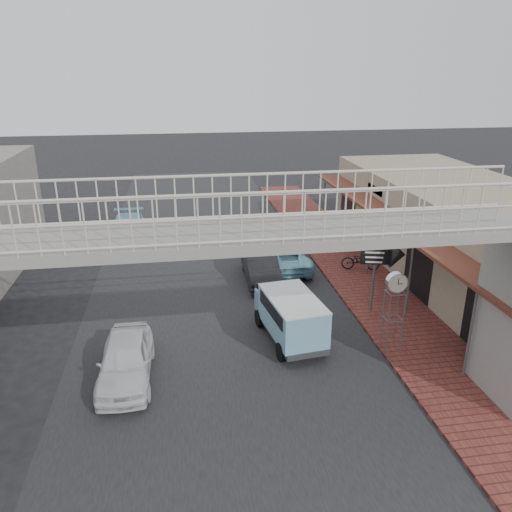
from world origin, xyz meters
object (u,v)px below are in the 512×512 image
object	(u,v)px
white_hatchback	(126,360)
angkot_far	(128,230)
angkot_van	(290,312)
motorcycle_far	(310,238)
street_clock	(396,286)
arrow_sign	(395,255)
dark_sedan	(261,267)
angkot_curb	(282,255)
motorcycle_near	(361,260)

from	to	relation	value
white_hatchback	angkot_far	size ratio (longest dim) A/B	0.80
angkot_van	angkot_far	bearing A→B (deg)	111.24
white_hatchback	motorcycle_far	world-z (taller)	white_hatchback
street_clock	arrow_sign	distance (m)	2.79
white_hatchback	angkot_van	world-z (taller)	angkot_van
dark_sedan	motorcycle_far	world-z (taller)	dark_sedan
motorcycle_far	arrow_sign	world-z (taller)	arrow_sign
angkot_curb	angkot_far	distance (m)	8.74
angkot_far	street_clock	bearing A→B (deg)	-55.08
white_hatchback	angkot_curb	world-z (taller)	white_hatchback
street_clock	dark_sedan	bearing A→B (deg)	116.85
angkot_far	motorcycle_near	distance (m)	12.23
arrow_sign	angkot_far	bearing A→B (deg)	151.00
dark_sedan	street_clock	bearing A→B (deg)	-62.80
angkot_far	angkot_van	world-z (taller)	angkot_van
motorcycle_near	motorcycle_far	xyz separation A→B (m)	(-1.46, 3.32, 0.02)
white_hatchback	angkot_curb	bearing A→B (deg)	52.22
dark_sedan	street_clock	world-z (taller)	street_clock
motorcycle_near	arrow_sign	world-z (taller)	arrow_sign
angkot_curb	motorcycle_near	world-z (taller)	angkot_curb
arrow_sign	street_clock	bearing A→B (deg)	-98.04
dark_sedan	angkot_van	distance (m)	5.25
angkot_van	street_clock	xyz separation A→B (m)	(3.06, -1.22, 1.27)
angkot_van	street_clock	bearing A→B (deg)	-29.35
motorcycle_near	street_clock	size ratio (longest dim) A/B	0.64
angkot_van	motorcycle_far	size ratio (longest dim) A/B	2.29
dark_sedan	street_clock	distance (m)	7.39
white_hatchback	angkot_far	xyz separation A→B (m)	(-0.96, 12.78, 0.04)
white_hatchback	dark_sedan	xyz separation A→B (m)	(5.17, 6.66, -0.01)
dark_sedan	arrow_sign	world-z (taller)	arrow_sign
motorcycle_near	street_clock	world-z (taller)	street_clock
white_hatchback	motorcycle_near	distance (m)	12.02
motorcycle_near	motorcycle_far	world-z (taller)	motorcycle_far
angkot_far	street_clock	distance (m)	15.72
angkot_curb	arrow_sign	xyz separation A→B (m)	(3.05, -5.25, 1.75)
white_hatchback	motorcycle_near	bearing A→B (deg)	36.05
angkot_curb	motorcycle_near	xyz separation A→B (m)	(3.42, -1.07, -0.06)
angkot_far	angkot_van	size ratio (longest dim) A/B	1.31
dark_sedan	angkot_far	xyz separation A→B (m)	(-6.13, 6.12, 0.05)
white_hatchback	motorcycle_far	distance (m)	13.24
angkot_far	motorcycle_far	distance (m)	9.63
dark_sedan	motorcycle_far	bearing A→B (deg)	49.77
street_clock	motorcycle_far	bearing A→B (deg)	90.65
motorcycle_near	motorcycle_far	bearing A→B (deg)	39.40
angkot_far	arrow_sign	distance (m)	14.52
dark_sedan	angkot_curb	size ratio (longest dim) A/B	0.88
angkot_far	motorcycle_near	world-z (taller)	angkot_far
white_hatchback	motorcycle_far	size ratio (longest dim) A/B	2.40
dark_sedan	motorcycle_near	world-z (taller)	dark_sedan
angkot_van	motorcycle_near	xyz separation A→B (m)	(4.52, 5.52, -0.52)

